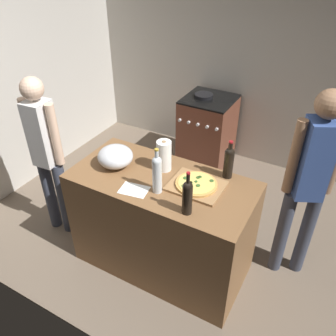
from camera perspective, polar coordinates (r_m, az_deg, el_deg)
The scene contains 15 objects.
ground_plane at distance 3.82m, azimuth 4.62°, elevation -7.47°, with size 4.66×3.28×0.02m, color #6B5B4C.
kitchen_wall_rear at distance 4.35m, azimuth 13.68°, elevation 17.00°, with size 4.66×0.10×2.60m, color #BCB7AD.
kitchen_wall_left at distance 4.31m, azimuth -21.31°, elevation 15.55°, with size 0.10×3.28×2.60m, color #BCB7AD.
counter at distance 3.00m, azimuth -0.94°, elevation -9.17°, with size 1.46×0.71×0.94m, color brown.
cutting_board at distance 2.62m, azimuth 4.64°, elevation -2.94°, with size 0.40×0.32×0.02m, color #9E7247.
pizza at distance 2.61m, azimuth 4.65°, elevation -2.57°, with size 0.31×0.31×0.03m.
mixing_bowl at distance 2.84m, azimuth -8.60°, elevation 1.87°, with size 0.29×0.29×0.17m.
paper_towel_roll at distance 2.75m, azimuth -0.66°, elevation 2.03°, with size 0.12×0.12×0.26m.
wine_bottle_amber at distance 2.48m, azimuth -1.80°, elevation -0.78°, with size 0.07×0.07×0.36m.
wine_bottle_green at distance 2.69m, azimuth 9.92°, elevation 1.12°, with size 0.08×0.08×0.32m.
wine_bottle_dark at distance 2.31m, azimuth 3.19°, elevation -4.59°, with size 0.07×0.07×0.33m.
recipe_sheet at distance 2.60m, azimuth -5.58°, elevation -3.58°, with size 0.21×0.15×0.00m, color white.
stove at distance 4.42m, azimuth 6.41°, elevation 6.01°, with size 0.59×0.61×0.93m.
person_in_stripes at distance 3.29m, azimuth -19.25°, elevation 2.52°, with size 0.36×0.22×1.59m.
person_in_red at distance 2.83m, azimuth 22.05°, elevation -1.82°, with size 0.35×0.27×1.70m.
Camera 1 is at (1.11, -1.28, 2.54)m, focal length 37.28 mm.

